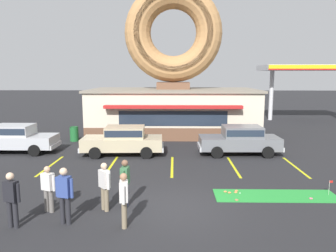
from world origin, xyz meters
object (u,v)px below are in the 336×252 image
putting_flag_pin (330,184)px  pedestrian_beanie_man (105,184)px  golf_ball (240,193)px  pedestrian_blue_sweater_man (124,197)px  car_silver (16,137)px  pedestrian_leather_jacket_man (125,181)px  pedestrian_crossing_woman (48,187)px  pedestrian_hooded_kid (64,193)px  pedestrian_clipboard_woman (12,197)px  car_grey (240,139)px  trash_bin (74,134)px  car_champagne (123,139)px

putting_flag_pin → pedestrian_beanie_man: 8.22m
golf_ball → pedestrian_blue_sweater_man: 4.85m
pedestrian_blue_sweater_man → pedestrian_beanie_man: 1.43m
car_silver → pedestrian_beanie_man: bearing=-49.5°
pedestrian_beanie_man → pedestrian_leather_jacket_man: bearing=22.9°
pedestrian_crossing_woman → putting_flag_pin: bearing=9.5°
putting_flag_pin → pedestrian_hooded_kid: 9.41m
pedestrian_clipboard_woman → pedestrian_beanie_man: (2.43, 1.30, -0.04)m
golf_ball → pedestrian_beanie_man: bearing=-162.2°
car_grey → trash_bin: 10.98m
pedestrian_crossing_woman → car_grey: bearing=45.6°
car_champagne → trash_bin: bearing=136.4°
pedestrian_beanie_man → putting_flag_pin: bearing=10.5°
car_silver → pedestrian_beanie_man: size_ratio=2.82×
pedestrian_beanie_man → trash_bin: size_ratio=1.66×
golf_ball → car_champagne: (-5.30, 6.01, 0.82)m
pedestrian_blue_sweater_man → pedestrian_hooded_kid: pedestrian_hooded_kid is taller
pedestrian_leather_jacket_man → pedestrian_clipboard_woman: (-3.06, -1.57, 0.02)m
putting_flag_pin → pedestrian_hooded_kid: size_ratio=0.31×
putting_flag_pin → trash_bin: (-12.52, 9.75, 0.06)m
car_champagne → pedestrian_beanie_man: (0.55, -7.53, 0.02)m
car_silver → trash_bin: size_ratio=4.68×
pedestrian_blue_sweater_man → trash_bin: pedestrian_blue_sweater_man is taller
car_champagne → pedestrian_beanie_man: 7.55m
pedestrian_leather_jacket_man → pedestrian_clipboard_woman: bearing=-152.9°
pedestrian_beanie_man → pedestrian_crossing_woman: size_ratio=1.05×
car_champagne → pedestrian_leather_jacket_man: size_ratio=2.80×
pedestrian_beanie_man → pedestrian_crossing_woman: bearing=-175.2°
pedestrian_crossing_woman → trash_bin: bearing=103.0°
golf_ball → pedestrian_blue_sweater_man: size_ratio=0.03×
pedestrian_beanie_man → pedestrian_crossing_woman: (-1.81, -0.15, -0.05)m
car_champagne → pedestrian_clipboard_woman: pedestrian_clipboard_woman is taller
putting_flag_pin → pedestrian_hooded_kid: bearing=-164.4°
pedestrian_blue_sweater_man → pedestrian_beanie_man: pedestrian_blue_sweater_man is taller
pedestrian_hooded_kid → pedestrian_beanie_man: bearing=46.5°
pedestrian_crossing_woman → pedestrian_blue_sweater_man: bearing=-21.3°
car_grey → pedestrian_crossing_woman: size_ratio=2.98×
pedestrian_blue_sweater_man → car_silver: bearing=129.8°
car_silver → pedestrian_blue_sweater_man: pedestrian_blue_sweater_man is taller
car_grey → trash_bin: size_ratio=4.71×
pedestrian_leather_jacket_man → pedestrian_clipboard_woman: pedestrian_clipboard_woman is taller
pedestrian_leather_jacket_man → pedestrian_crossing_woman: bearing=-170.2°
pedestrian_clipboard_woman → car_silver: bearing=115.3°
pedestrian_hooded_kid → pedestrian_blue_sweater_man: bearing=-4.8°
car_silver → car_champagne: bearing=-4.2°
pedestrian_beanie_man → golf_ball: bearing=17.8°
pedestrian_crossing_woman → pedestrian_clipboard_woman: bearing=-118.3°
trash_bin → car_silver: bearing=-126.1°
car_grey → car_champagne: same height
golf_ball → car_grey: size_ratio=0.01×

